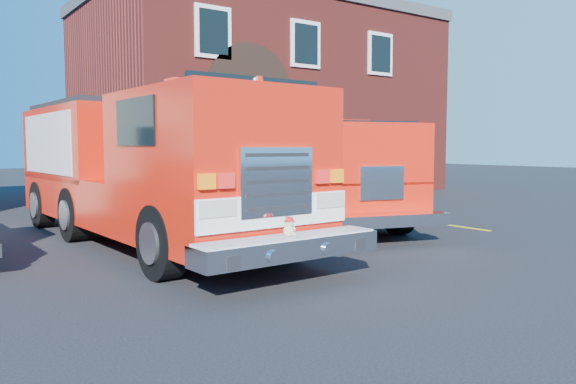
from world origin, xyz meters
TOP-DOWN VIEW (x-y plane):
  - ground at (0.00, 0.00)m, footprint 100.00×100.00m
  - parking_stripe_near at (6.50, 1.00)m, footprint 0.12×3.00m
  - parking_stripe_mid at (6.50, 4.00)m, footprint 0.12×3.00m
  - parking_stripe_far at (6.50, 7.00)m, footprint 0.12×3.00m
  - fire_station at (8.99, 13.98)m, footprint 15.20×10.20m
  - fire_engine at (-0.92, 2.80)m, footprint 3.18×10.21m
  - secondary_truck at (4.09, 3.52)m, footprint 4.88×8.84m

SIDE VIEW (x-z plane):
  - ground at x=0.00m, z-range 0.00..0.00m
  - parking_stripe_near at x=6.50m, z-range 0.00..0.01m
  - parking_stripe_mid at x=6.50m, z-range 0.00..0.01m
  - parking_stripe_far at x=6.50m, z-range 0.00..0.01m
  - secondary_truck at x=4.09m, z-range 0.12..2.86m
  - fire_engine at x=-0.92m, z-range 0.06..3.17m
  - fire_station at x=8.99m, z-range 0.03..8.48m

